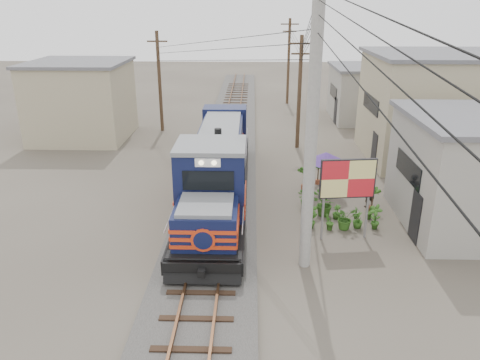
{
  "coord_description": "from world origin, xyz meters",
  "views": [
    {
      "loc": [
        1.58,
        -15.18,
        8.86
      ],
      "look_at": [
        1.12,
        2.22,
        2.2
      ],
      "focal_mm": 35.0,
      "sensor_mm": 36.0,
      "label": 1
    }
  ],
  "objects_px": {
    "billboard": "(348,181)",
    "market_umbrella": "(326,157)",
    "vendor": "(370,190)",
    "locomotive": "(218,168)"
  },
  "relations": [
    {
      "from": "billboard",
      "to": "market_umbrella",
      "type": "height_order",
      "value": "billboard"
    },
    {
      "from": "market_umbrella",
      "to": "vendor",
      "type": "relative_size",
      "value": 1.52
    },
    {
      "from": "locomotive",
      "to": "vendor",
      "type": "distance_m",
      "value": 7.04
    },
    {
      "from": "billboard",
      "to": "market_umbrella",
      "type": "bearing_deg",
      "value": 85.28
    },
    {
      "from": "locomotive",
      "to": "vendor",
      "type": "xyz_separation_m",
      "value": [
        6.97,
        -0.56,
        -0.81
      ]
    },
    {
      "from": "locomotive",
      "to": "market_umbrella",
      "type": "distance_m",
      "value": 5.23
    },
    {
      "from": "billboard",
      "to": "vendor",
      "type": "height_order",
      "value": "billboard"
    },
    {
      "from": "locomotive",
      "to": "market_umbrella",
      "type": "height_order",
      "value": "locomotive"
    },
    {
      "from": "locomotive",
      "to": "vendor",
      "type": "relative_size",
      "value": 9.1
    },
    {
      "from": "market_umbrella",
      "to": "vendor",
      "type": "bearing_deg",
      "value": -39.85
    }
  ]
}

